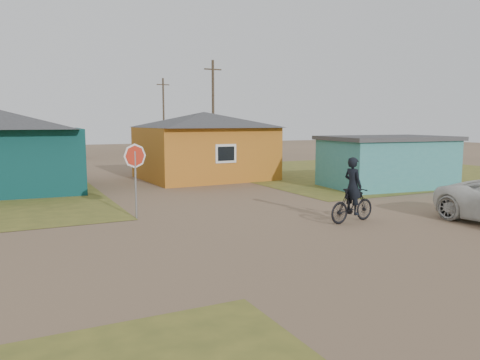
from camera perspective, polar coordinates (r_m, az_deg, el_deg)
name	(u,v)px	position (r m, az deg, el deg)	size (l,w,h in m)	color
ground	(302,233)	(14.33, 7.62, -6.37)	(120.00, 120.00, 0.00)	#81644A
grass_ne	(367,171)	(33.00, 15.19, 1.09)	(20.00, 18.00, 0.00)	olive
house_yellow	(204,144)	(27.57, -4.38, 4.34)	(7.72, 6.76, 3.90)	#B76A1C
shed_turquoise	(386,161)	(25.09, 17.42, 2.18)	(6.71, 4.93, 2.60)	teal
house_pale_west	(31,138)	(45.59, -24.17, 4.64)	(7.04, 6.15, 3.60)	gray
house_beige_east	(180,135)	(54.55, -7.35, 5.51)	(6.95, 6.05, 3.60)	#9B926E
utility_pole_near	(213,111)	(36.47, -3.30, 8.38)	(1.40, 0.20, 8.00)	#413427
utility_pole_far	(164,114)	(51.85, -9.29, 7.91)	(1.40, 0.20, 8.00)	#413427
stop_sign	(135,164)	(16.40, -12.67, 1.94)	(0.84, 0.14, 2.59)	gray
cyclist	(352,199)	(15.94, 13.55, -2.23)	(1.98, 0.79, 2.17)	black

